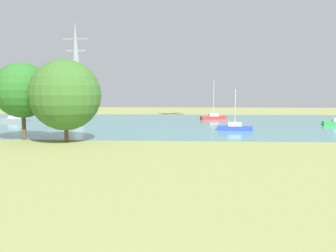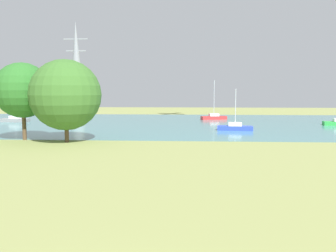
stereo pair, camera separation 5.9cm
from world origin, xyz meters
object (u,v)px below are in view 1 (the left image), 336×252
object	(u,v)px
sailboat_gray	(15,120)
electricity_pylon	(76,66)
tree_east_far	(22,90)
sailboat_red	(213,117)
sailboat_blue	(235,127)
tree_west_far	(65,95)

from	to	relation	value
sailboat_gray	electricity_pylon	distance (m)	32.68
sailboat_gray	tree_east_far	xyz separation A→B (m)	(11.74, -20.56, 5.09)
sailboat_red	sailboat_blue	size ratio (longest dim) A/B	1.28
sailboat_red	tree_west_far	bearing A→B (deg)	-121.49
tree_east_far	tree_west_far	distance (m)	5.51
sailboat_gray	tree_east_far	size ratio (longest dim) A/B	0.62
sailboat_red	tree_west_far	xyz separation A→B (m)	(-17.91, -29.24, 4.59)
sailboat_blue	tree_east_far	world-z (taller)	tree_east_far
sailboat_red	electricity_pylon	world-z (taller)	electricity_pylon
tree_east_far	sailboat_red	bearing A→B (deg)	50.21
sailboat_blue	tree_west_far	bearing A→B (deg)	-149.06
tree_west_far	tree_east_far	bearing A→B (deg)	165.81
tree_west_far	electricity_pylon	distance (m)	55.35
tree_east_far	tree_west_far	xyz separation A→B (m)	(5.32, -1.34, -0.48)
sailboat_gray	tree_west_far	world-z (taller)	tree_west_far
sailboat_gray	tree_east_far	bearing A→B (deg)	-60.28
tree_east_far	sailboat_blue	bearing A→B (deg)	22.64
sailboat_red	sailboat_gray	world-z (taller)	sailboat_red
sailboat_red	electricity_pylon	distance (m)	42.64
tree_west_far	sailboat_red	bearing A→B (deg)	58.51
sailboat_red	tree_west_far	distance (m)	34.59
sailboat_gray	electricity_pylon	world-z (taller)	electricity_pylon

